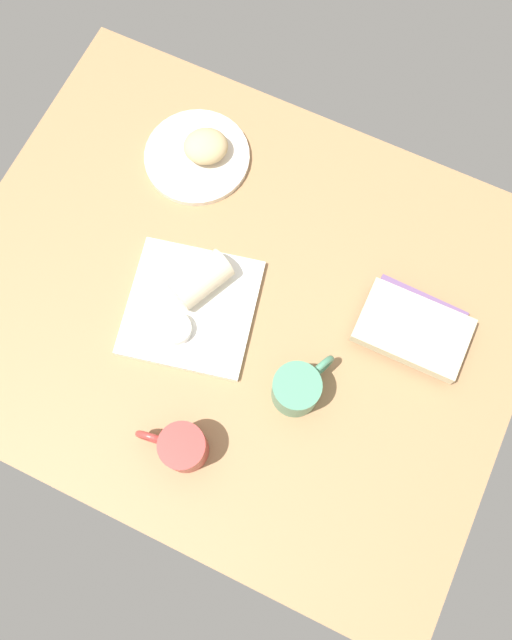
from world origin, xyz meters
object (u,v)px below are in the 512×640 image
(round_plate, at_px, (197,157))
(sauce_cup, at_px, (176,329))
(book_stack, at_px, (412,328))
(second_mug, at_px, (298,388))
(scone_pastry, at_px, (206,146))
(breakfast_wrap, at_px, (200,282))
(square_plate, at_px, (191,308))
(coffee_mug, at_px, (181,447))

(round_plate, relative_size, sauce_cup, 3.68)
(book_stack, distance_m, second_mug, 0.25)
(scone_pastry, relative_size, breakfast_wrap, 0.80)
(scone_pastry, distance_m, square_plate, 0.33)
(breakfast_wrap, bearing_deg, coffee_mug, 135.23)
(square_plate, relative_size, breakfast_wrap, 2.13)
(round_plate, xyz_separation_m, second_mug, (0.39, -0.36, 0.04))
(book_stack, height_order, second_mug, second_mug)
(scone_pastry, relative_size, book_stack, 0.45)
(round_plate, bearing_deg, scone_pastry, 39.10)
(round_plate, relative_size, second_mug, 1.67)
(scone_pastry, height_order, square_plate, scone_pastry)
(square_plate, bearing_deg, second_mug, -14.10)
(scone_pastry, distance_m, sauce_cup, 0.38)
(coffee_mug, bearing_deg, breakfast_wrap, 110.58)
(scone_pastry, distance_m, second_mug, 0.52)
(coffee_mug, relative_size, second_mug, 1.00)
(second_mug, bearing_deg, round_plate, 137.11)
(sauce_cup, height_order, book_stack, book_stack)
(sauce_cup, distance_m, second_mug, 0.25)
(breakfast_wrap, height_order, book_stack, breakfast_wrap)
(breakfast_wrap, relative_size, second_mug, 0.86)
(book_stack, bearing_deg, breakfast_wrap, -166.72)
(sauce_cup, relative_size, second_mug, 0.45)
(sauce_cup, relative_size, coffee_mug, 0.45)
(round_plate, distance_m, book_stack, 0.55)
(second_mug, bearing_deg, scone_pastry, 134.85)
(round_plate, height_order, coffee_mug, coffee_mug)
(second_mug, bearing_deg, coffee_mug, -127.89)
(round_plate, bearing_deg, square_plate, -65.26)
(scone_pastry, bearing_deg, book_stack, -18.52)
(round_plate, xyz_separation_m, square_plate, (0.14, -0.30, 0.00))
(sauce_cup, relative_size, breakfast_wrap, 0.52)
(square_plate, height_order, coffee_mug, coffee_mug)
(scone_pastry, relative_size, sauce_cup, 1.53)
(square_plate, bearing_deg, breakfast_wrap, 88.11)
(round_plate, relative_size, coffee_mug, 1.66)
(scone_pastry, xyz_separation_m, second_mug, (0.37, -0.37, 0.01))
(sauce_cup, xyz_separation_m, breakfast_wrap, (0.00, 0.10, 0.02))
(breakfast_wrap, bearing_deg, square_plate, 112.76)
(round_plate, distance_m, scone_pastry, 0.04)
(scone_pastry, xyz_separation_m, coffee_mug, (0.23, -0.55, 0.01))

